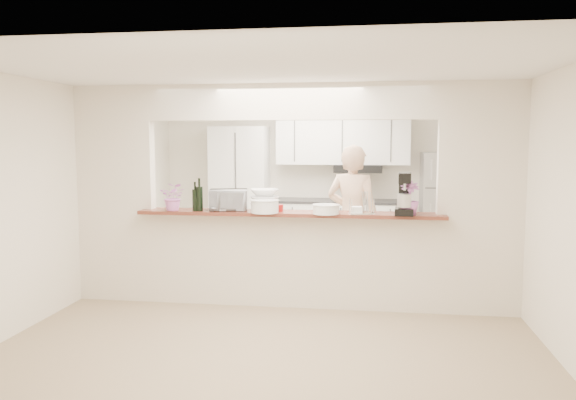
% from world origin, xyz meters
% --- Properties ---
extents(floor, '(6.00, 6.00, 0.00)m').
position_xyz_m(floor, '(0.00, 0.00, 0.00)').
color(floor, tan).
rests_on(floor, ground).
extents(tile_overlay, '(5.00, 2.90, 0.01)m').
position_xyz_m(tile_overlay, '(0.00, 1.55, 0.01)').
color(tile_overlay, beige).
rests_on(tile_overlay, floor).
extents(partition, '(5.00, 0.15, 2.50)m').
position_xyz_m(partition, '(0.00, 0.00, 1.48)').
color(partition, silver).
rests_on(partition, floor).
extents(bar_counter, '(3.40, 0.38, 1.09)m').
position_xyz_m(bar_counter, '(0.00, -0.00, 0.58)').
color(bar_counter, silver).
rests_on(bar_counter, floor).
extents(kitchen_cabinets, '(3.15, 0.62, 2.25)m').
position_xyz_m(kitchen_cabinets, '(-0.19, 2.72, 0.97)').
color(kitchen_cabinets, white).
rests_on(kitchen_cabinets, floor).
extents(refrigerator, '(0.75, 0.70, 1.70)m').
position_xyz_m(refrigerator, '(2.05, 2.65, 0.85)').
color(refrigerator, '#A5A5AA').
rests_on(refrigerator, floor).
extents(flower_left, '(0.28, 0.25, 0.31)m').
position_xyz_m(flower_left, '(-1.30, -0.15, 1.25)').
color(flower_left, '#C468B8').
rests_on(flower_left, bar_counter).
extents(wine_bottle_a, '(0.07, 0.07, 0.33)m').
position_xyz_m(wine_bottle_a, '(-1.05, -0.15, 1.22)').
color(wine_bottle_a, black).
rests_on(wine_bottle_a, bar_counter).
extents(wine_bottle_b, '(0.07, 0.07, 0.37)m').
position_xyz_m(wine_bottle_b, '(-1.00, -0.15, 1.23)').
color(wine_bottle_b, black).
rests_on(wine_bottle_b, bar_counter).
extents(toaster_oven, '(0.48, 0.37, 0.24)m').
position_xyz_m(toaster_oven, '(-0.70, -0.03, 1.21)').
color(toaster_oven, '#AFAFB4').
rests_on(toaster_oven, bar_counter).
extents(serving_bowls, '(0.38, 0.38, 0.23)m').
position_xyz_m(serving_bowls, '(-0.30, 0.05, 1.21)').
color(serving_bowls, white).
rests_on(serving_bowls, bar_counter).
extents(plate_stack_a, '(0.31, 0.31, 0.14)m').
position_xyz_m(plate_stack_a, '(-0.25, -0.19, 1.16)').
color(plate_stack_a, white).
rests_on(plate_stack_a, bar_counter).
extents(plate_stack_b, '(0.30, 0.30, 0.10)m').
position_xyz_m(plate_stack_b, '(0.42, -0.19, 1.14)').
color(plate_stack_b, white).
rests_on(plate_stack_b, bar_counter).
extents(red_bowl, '(0.16, 0.16, 0.07)m').
position_xyz_m(red_bowl, '(-0.15, -0.03, 1.13)').
color(red_bowl, maroon).
rests_on(red_bowl, bar_counter).
extents(tan_bowl, '(0.14, 0.14, 0.07)m').
position_xyz_m(tan_bowl, '(0.40, -0.03, 1.12)').
color(tan_bowl, '#C9AE8E').
rests_on(tan_bowl, bar_counter).
extents(utensil_caddy, '(0.29, 0.20, 0.24)m').
position_xyz_m(utensil_caddy, '(0.80, -0.15, 1.19)').
color(utensil_caddy, silver).
rests_on(utensil_caddy, bar_counter).
extents(stand_mixer, '(0.21, 0.32, 0.45)m').
position_xyz_m(stand_mixer, '(1.25, -0.13, 1.29)').
color(stand_mixer, black).
rests_on(stand_mixer, bar_counter).
extents(flower_right, '(0.24, 0.24, 0.36)m').
position_xyz_m(flower_right, '(1.30, -0.15, 1.27)').
color(flower_right, '#C274D8').
rests_on(flower_right, bar_counter).
extents(person, '(0.76, 0.61, 1.82)m').
position_xyz_m(person, '(0.68, 0.80, 0.91)').
color(person, '#DDB18F').
rests_on(person, floor).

